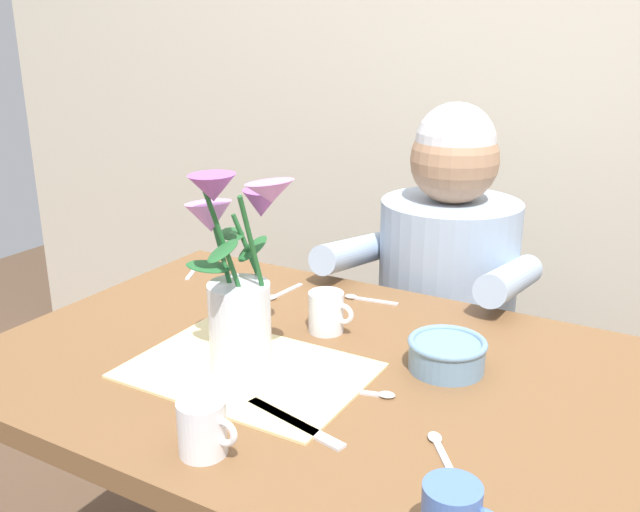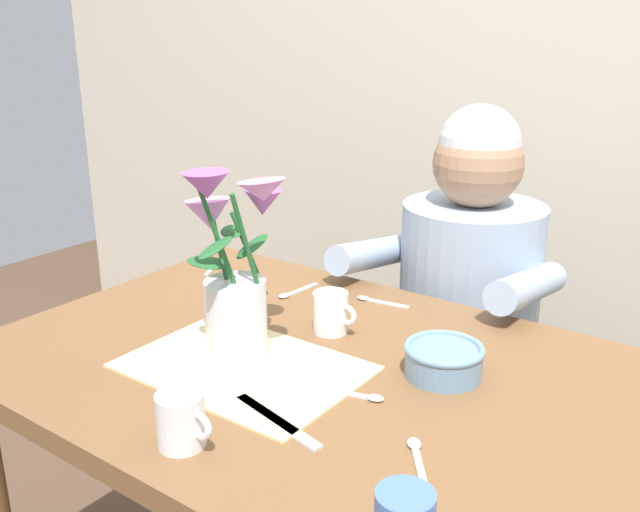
% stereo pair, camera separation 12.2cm
% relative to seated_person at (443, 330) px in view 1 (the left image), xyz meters
% --- Properties ---
extents(wood_panel_backdrop, '(4.00, 0.10, 2.50)m').
position_rel_seated_person_xyz_m(wood_panel_backdrop, '(-0.01, 0.43, 0.69)').
color(wood_panel_backdrop, beige).
rests_on(wood_panel_backdrop, ground_plane).
extents(dining_table, '(1.20, 0.80, 0.74)m').
position_rel_seated_person_xyz_m(dining_table, '(-0.01, -0.62, 0.08)').
color(dining_table, brown).
rests_on(dining_table, ground_plane).
extents(seated_person, '(0.45, 0.47, 1.14)m').
position_rel_seated_person_xyz_m(seated_person, '(0.00, 0.00, 0.00)').
color(seated_person, '#4C4C56').
rests_on(seated_person, ground_plane).
extents(striped_placemat, '(0.40, 0.28, 0.00)m').
position_rel_seated_person_xyz_m(striped_placemat, '(-0.10, -0.70, 0.18)').
color(striped_placemat, beige).
rests_on(striped_placemat, dining_table).
extents(flower_vase, '(0.22, 0.25, 0.35)m').
position_rel_seated_person_xyz_m(flower_vase, '(-0.12, -0.70, 0.34)').
color(flower_vase, silver).
rests_on(flower_vase, dining_table).
extents(ceramic_bowl, '(0.14, 0.14, 0.06)m').
position_rel_seated_person_xyz_m(ceramic_bowl, '(0.19, -0.52, 0.21)').
color(ceramic_bowl, '#6689A8').
rests_on(ceramic_bowl, dining_table).
extents(dinner_knife, '(0.19, 0.06, 0.00)m').
position_rel_seated_person_xyz_m(dinner_knife, '(0.05, -0.80, 0.18)').
color(dinner_knife, silver).
rests_on(dinner_knife, dining_table).
extents(tea_cup, '(0.09, 0.07, 0.08)m').
position_rel_seated_person_xyz_m(tea_cup, '(-0.07, -0.49, 0.22)').
color(tea_cup, silver).
rests_on(tea_cup, dining_table).
extents(coffee_cup, '(0.09, 0.07, 0.08)m').
position_rel_seated_person_xyz_m(coffee_cup, '(-0.02, -0.93, 0.22)').
color(coffee_cup, silver).
rests_on(coffee_cup, dining_table).
extents(spoon_0, '(0.06, 0.11, 0.01)m').
position_rel_seated_person_xyz_m(spoon_0, '(-0.52, -0.33, 0.18)').
color(spoon_0, silver).
rests_on(spoon_0, dining_table).
extents(spoon_1, '(0.03, 0.12, 0.01)m').
position_rel_seated_person_xyz_m(spoon_1, '(-0.25, -0.38, 0.18)').
color(spoon_1, silver).
rests_on(spoon_1, dining_table).
extents(spoon_2, '(0.12, 0.04, 0.01)m').
position_rel_seated_person_xyz_m(spoon_2, '(0.11, -0.67, 0.18)').
color(spoon_2, silver).
rests_on(spoon_2, dining_table).
extents(spoon_3, '(0.12, 0.03, 0.01)m').
position_rel_seated_person_xyz_m(spoon_3, '(-0.08, -0.31, 0.18)').
color(spoon_3, silver).
rests_on(spoon_3, dining_table).
extents(spoon_4, '(0.08, 0.10, 0.01)m').
position_rel_seated_person_xyz_m(spoon_4, '(0.27, -0.76, 0.18)').
color(spoon_4, silver).
rests_on(spoon_4, dining_table).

